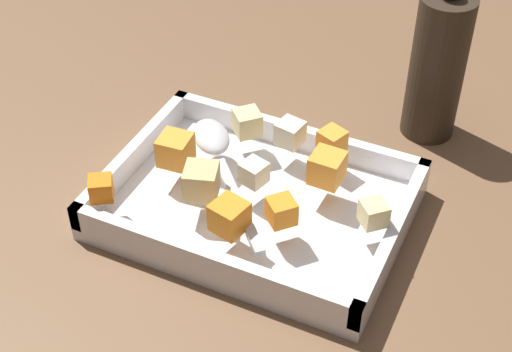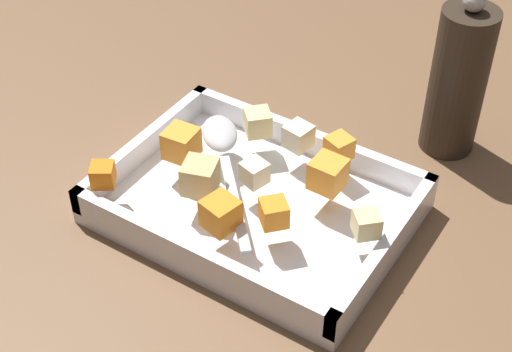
% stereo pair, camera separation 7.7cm
% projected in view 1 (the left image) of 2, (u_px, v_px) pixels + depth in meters
% --- Properties ---
extents(ground_plane, '(4.00, 4.00, 0.00)m').
position_uv_depth(ground_plane, '(254.00, 203.00, 0.82)').
color(ground_plane, brown).
extents(baking_dish, '(0.30, 0.22, 0.04)m').
position_uv_depth(baking_dish, '(256.00, 205.00, 0.80)').
color(baking_dish, silver).
rests_on(baking_dish, ground_plane).
extents(carrot_chunk_center, '(0.03, 0.03, 0.02)m').
position_uv_depth(carrot_chunk_center, '(332.00, 141.00, 0.81)').
color(carrot_chunk_center, orange).
rests_on(carrot_chunk_center, baking_dish).
extents(carrot_chunk_corner_sw, '(0.03, 0.03, 0.03)m').
position_uv_depth(carrot_chunk_corner_sw, '(327.00, 168.00, 0.77)').
color(carrot_chunk_corner_sw, orange).
rests_on(carrot_chunk_corner_sw, baking_dish).
extents(carrot_chunk_front_center, '(0.03, 0.03, 0.03)m').
position_uv_depth(carrot_chunk_front_center, '(175.00, 150.00, 0.79)').
color(carrot_chunk_front_center, orange).
rests_on(carrot_chunk_front_center, baking_dish).
extents(carrot_chunk_mid_left, '(0.03, 0.03, 0.02)m').
position_uv_depth(carrot_chunk_mid_left, '(101.00, 188.00, 0.75)').
color(carrot_chunk_mid_left, orange).
rests_on(carrot_chunk_mid_left, baking_dish).
extents(carrot_chunk_back_center, '(0.04, 0.04, 0.02)m').
position_uv_depth(carrot_chunk_back_center, '(281.00, 211.00, 0.73)').
color(carrot_chunk_back_center, orange).
rests_on(carrot_chunk_back_center, baking_dish).
extents(carrot_chunk_corner_nw, '(0.04, 0.04, 0.03)m').
position_uv_depth(carrot_chunk_corner_nw, '(229.00, 217.00, 0.72)').
color(carrot_chunk_corner_nw, orange).
rests_on(carrot_chunk_corner_nw, baking_dish).
extents(potato_chunk_heap_top, '(0.04, 0.04, 0.03)m').
position_uv_depth(potato_chunk_heap_top, '(247.00, 123.00, 0.83)').
color(potato_chunk_heap_top, '#E0CC89').
rests_on(potato_chunk_heap_top, baking_dish).
extents(potato_chunk_corner_se, '(0.03, 0.03, 0.02)m').
position_uv_depth(potato_chunk_corner_se, '(374.00, 213.00, 0.73)').
color(potato_chunk_corner_se, '#E0CC89').
rests_on(potato_chunk_corner_se, baking_dish).
extents(potato_chunk_far_right, '(0.03, 0.03, 0.02)m').
position_uv_depth(potato_chunk_far_right, '(254.00, 173.00, 0.77)').
color(potato_chunk_far_right, beige).
rests_on(potato_chunk_far_right, baking_dish).
extents(potato_chunk_corner_ne, '(0.03, 0.03, 0.03)m').
position_uv_depth(potato_chunk_corner_ne, '(290.00, 133.00, 0.82)').
color(potato_chunk_corner_ne, beige).
rests_on(potato_chunk_corner_ne, baking_dish).
extents(potato_chunk_near_spoon, '(0.04, 0.04, 0.03)m').
position_uv_depth(potato_chunk_near_spoon, '(201.00, 182.00, 0.75)').
color(potato_chunk_near_spoon, tan).
rests_on(potato_chunk_near_spoon, baking_dish).
extents(serving_spoon, '(0.15, 0.16, 0.02)m').
position_uv_depth(serving_spoon, '(215.00, 145.00, 0.81)').
color(serving_spoon, silver).
rests_on(serving_spoon, baking_dish).
extents(pepper_mill, '(0.06, 0.06, 0.20)m').
position_uv_depth(pepper_mill, '(437.00, 66.00, 0.86)').
color(pepper_mill, '#2D2319').
rests_on(pepper_mill, ground_plane).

